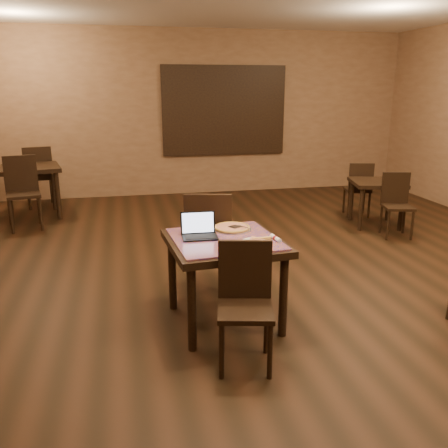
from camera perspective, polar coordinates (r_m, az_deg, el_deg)
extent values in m
plane|color=black|center=(4.65, 7.05, -9.17)|extent=(10.00, 10.00, 0.00)
cube|color=#896345|center=(9.08, -3.19, 13.11)|extent=(8.00, 0.02, 3.00)
cube|color=#295B97|center=(9.14, 0.02, 13.46)|extent=(2.20, 0.04, 1.50)
cube|color=black|center=(9.12, 0.06, 13.46)|extent=(2.34, 0.02, 1.64)
cylinder|color=black|center=(3.67, -3.90, -10.08)|extent=(0.07, 0.07, 0.71)
cylinder|color=black|center=(4.35, -6.24, -5.82)|extent=(0.07, 0.07, 0.71)
cylinder|color=black|center=(3.90, 7.15, -8.56)|extent=(0.07, 0.07, 0.71)
cylinder|color=black|center=(4.55, 3.23, -4.78)|extent=(0.07, 0.07, 0.71)
cube|color=black|center=(3.97, 0.07, -2.31)|extent=(1.00, 1.00, 0.06)
cube|color=#191797|center=(3.96, 0.07, -1.83)|extent=(0.91, 0.91, 0.02)
cylinder|color=black|center=(3.41, -0.32, -15.08)|extent=(0.04, 0.04, 0.42)
cylinder|color=black|center=(3.70, -0.24, -12.36)|extent=(0.04, 0.04, 0.42)
cylinder|color=black|center=(3.42, 5.55, -15.04)|extent=(0.04, 0.04, 0.42)
cylinder|color=black|center=(3.71, 5.11, -12.34)|extent=(0.04, 0.04, 0.42)
cube|color=black|center=(3.44, 2.58, -10.35)|extent=(0.47, 0.47, 0.04)
cube|color=black|center=(3.51, 2.53, -5.48)|extent=(0.39, 0.12, 0.45)
cylinder|color=black|center=(4.95, 0.64, -4.41)|extent=(0.04, 0.04, 0.48)
cylinder|color=black|center=(4.59, 0.52, -6.09)|extent=(0.04, 0.04, 0.48)
cylinder|color=black|center=(4.97, -3.79, -4.35)|extent=(0.04, 0.04, 0.48)
cylinder|color=black|center=(4.62, -4.26, -6.01)|extent=(0.04, 0.04, 0.48)
cube|color=black|center=(4.69, -1.75, -2.22)|extent=(0.54, 0.54, 0.04)
cube|color=black|center=(4.41, -1.95, 0.37)|extent=(0.44, 0.15, 0.51)
cube|color=black|center=(3.96, -2.91, -1.58)|extent=(0.30, 0.22, 0.01)
cube|color=black|center=(4.03, -3.17, 0.15)|extent=(0.30, 0.06, 0.19)
cube|color=#B1C1E0|center=(4.03, -3.16, 0.17)|extent=(0.27, 0.04, 0.17)
cylinder|color=white|center=(3.84, 3.85, -2.21)|extent=(0.24, 0.24, 0.01)
cylinder|color=silver|center=(4.20, 0.97, -0.59)|extent=(0.34, 0.34, 0.01)
cylinder|color=#D3B88D|center=(4.20, 0.97, -0.43)|extent=(0.31, 0.31, 0.02)
torus|color=gold|center=(4.20, 0.97, -0.39)|extent=(0.32, 0.32, 0.02)
cube|color=silver|center=(4.18, 1.30, -0.34)|extent=(0.19, 0.24, 0.01)
cylinder|color=white|center=(3.92, 6.23, -1.70)|extent=(0.05, 0.16, 0.03)
cylinder|color=maroon|center=(3.92, 6.23, -1.70)|extent=(0.04, 0.03, 0.04)
cylinder|color=black|center=(6.99, 16.15, 1.74)|extent=(0.06, 0.06, 0.63)
cylinder|color=black|center=(7.52, 15.07, 2.82)|extent=(0.06, 0.06, 0.63)
cylinder|color=black|center=(7.16, 20.55, 1.68)|extent=(0.06, 0.06, 0.63)
cylinder|color=black|center=(7.68, 19.19, 2.74)|extent=(0.06, 0.06, 0.63)
cube|color=black|center=(7.26, 17.96, 4.75)|extent=(0.85, 0.85, 0.05)
cylinder|color=black|center=(6.69, 19.13, -0.18)|extent=(0.04, 0.04, 0.40)
cylinder|color=black|center=(6.98, 18.35, 0.55)|extent=(0.04, 0.04, 0.40)
cylinder|color=black|center=(6.79, 21.69, -0.19)|extent=(0.04, 0.04, 0.40)
cylinder|color=black|center=(7.08, 20.82, 0.53)|extent=(0.04, 0.04, 0.40)
cube|color=black|center=(6.83, 20.17, 1.94)|extent=(0.45, 0.45, 0.04)
cube|color=black|center=(6.94, 19.92, 4.13)|extent=(0.37, 0.12, 0.43)
cylinder|color=black|center=(8.04, 16.44, 2.70)|extent=(0.04, 0.04, 0.40)
cylinder|color=black|center=(7.74, 17.05, 2.15)|extent=(0.04, 0.04, 0.40)
cylinder|color=black|center=(7.96, 14.22, 2.74)|extent=(0.04, 0.04, 0.40)
cylinder|color=black|center=(7.66, 14.75, 2.19)|extent=(0.04, 0.04, 0.40)
cube|color=black|center=(7.80, 15.74, 4.00)|extent=(0.45, 0.45, 0.04)
cube|color=black|center=(7.60, 16.18, 5.43)|extent=(0.37, 0.12, 0.43)
cylinder|color=black|center=(7.69, -24.42, 2.70)|extent=(0.07, 0.07, 0.76)
cylinder|color=black|center=(8.36, -24.49, 3.67)|extent=(0.07, 0.07, 0.76)
cylinder|color=black|center=(7.71, -19.36, 3.27)|extent=(0.07, 0.07, 0.76)
cylinder|color=black|center=(8.38, -19.83, 4.20)|extent=(0.07, 0.07, 0.76)
cube|color=black|center=(7.96, -22.32, 6.22)|extent=(1.02, 1.02, 0.06)
cylinder|color=black|center=(7.21, -24.21, 0.75)|extent=(0.04, 0.04, 0.48)
cylinder|color=black|center=(7.58, -24.26, 1.45)|extent=(0.04, 0.04, 0.48)
cylinder|color=black|center=(7.21, -21.17, 1.10)|extent=(0.04, 0.04, 0.48)
cylinder|color=black|center=(7.59, -21.37, 1.79)|extent=(0.04, 0.04, 0.48)
cube|color=black|center=(7.34, -22.98, 3.26)|extent=(0.53, 0.53, 0.04)
cube|color=black|center=(7.49, -23.27, 5.64)|extent=(0.45, 0.14, 0.51)
cylinder|color=black|center=(8.93, -20.07, 3.94)|extent=(0.04, 0.04, 0.48)
cylinder|color=black|center=(8.55, -19.84, 3.46)|extent=(0.04, 0.04, 0.48)
cylinder|color=black|center=(8.91, -22.53, 3.67)|extent=(0.04, 0.04, 0.48)
cylinder|color=black|center=(8.53, -22.41, 3.17)|extent=(0.04, 0.04, 0.48)
cube|color=black|center=(8.68, -21.39, 5.25)|extent=(0.53, 0.53, 0.04)
cube|color=black|center=(8.44, -21.49, 6.88)|extent=(0.45, 0.14, 0.51)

